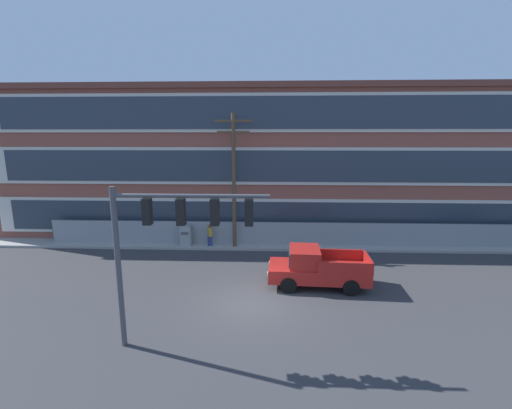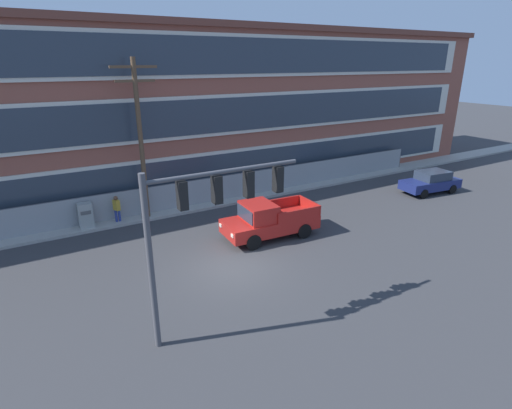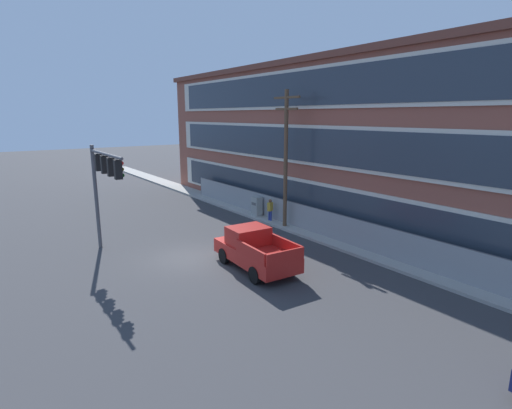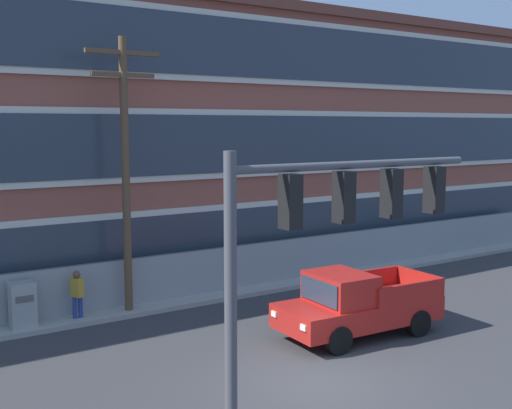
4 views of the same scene
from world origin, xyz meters
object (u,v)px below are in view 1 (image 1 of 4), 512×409
(traffic_signal_mast, at_px, (168,230))
(electrical_cabinet, at_px, (186,237))
(utility_pole_near_corner, at_px, (234,176))
(pedestrian_near_cabinet, at_px, (210,234))
(pickup_truck_red, at_px, (316,268))

(traffic_signal_mast, bearing_deg, electrical_cabinet, 101.47)
(utility_pole_near_corner, distance_m, pedestrian_near_cabinet, 4.36)
(pickup_truck_red, height_order, electrical_cabinet, pickup_truck_red)
(utility_pole_near_corner, bearing_deg, pedestrian_near_cabinet, 178.06)
(electrical_cabinet, bearing_deg, utility_pole_near_corner, -1.51)
(utility_pole_near_corner, distance_m, electrical_cabinet, 5.40)
(pickup_truck_red, bearing_deg, utility_pole_near_corner, 129.28)
(pickup_truck_red, bearing_deg, traffic_signal_mast, -136.99)
(electrical_cabinet, bearing_deg, pickup_truck_red, -35.97)
(utility_pole_near_corner, relative_size, electrical_cabinet, 5.84)
(electrical_cabinet, xyz_separation_m, pedestrian_near_cabinet, (1.67, -0.03, 0.20))
(traffic_signal_mast, distance_m, pickup_truck_red, 8.68)
(pickup_truck_red, height_order, utility_pole_near_corner, utility_pole_near_corner)
(traffic_signal_mast, distance_m, pedestrian_near_cabinet, 11.83)
(pickup_truck_red, distance_m, utility_pole_near_corner, 8.53)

